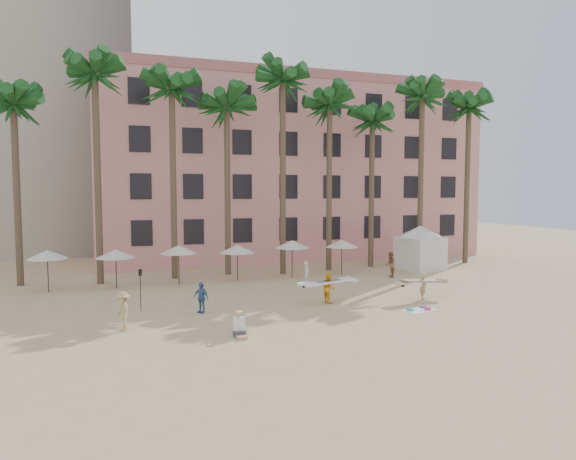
{
  "coord_description": "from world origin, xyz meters",
  "views": [
    {
      "loc": [
        -9.22,
        -22.02,
        6.29
      ],
      "look_at": [
        0.47,
        6.0,
        4.0
      ],
      "focal_mm": 32.0,
      "sensor_mm": 36.0,
      "label": 1
    }
  ],
  "objects_px": {
    "pink_hotel": "(284,173)",
    "cabana": "(420,244)",
    "carrier_yellow": "(423,284)",
    "carrier_white": "(328,286)"
  },
  "relations": [
    {
      "from": "pink_hotel",
      "to": "cabana",
      "type": "height_order",
      "value": "pink_hotel"
    },
    {
      "from": "pink_hotel",
      "to": "carrier_yellow",
      "type": "relative_size",
      "value": 11.38
    },
    {
      "from": "pink_hotel",
      "to": "cabana",
      "type": "bearing_deg",
      "value": -62.06
    },
    {
      "from": "pink_hotel",
      "to": "cabana",
      "type": "relative_size",
      "value": 6.61
    },
    {
      "from": "pink_hotel",
      "to": "cabana",
      "type": "xyz_separation_m",
      "value": [
        6.97,
        -13.14,
        -5.93
      ]
    },
    {
      "from": "pink_hotel",
      "to": "carrier_white",
      "type": "relative_size",
      "value": 11.25
    },
    {
      "from": "pink_hotel",
      "to": "cabana",
      "type": "distance_m",
      "value": 16.02
    },
    {
      "from": "pink_hotel",
      "to": "carrier_yellow",
      "type": "bearing_deg",
      "value": -88.33
    },
    {
      "from": "cabana",
      "to": "pink_hotel",
      "type": "bearing_deg",
      "value": 117.94
    },
    {
      "from": "carrier_yellow",
      "to": "carrier_white",
      "type": "height_order",
      "value": "carrier_white"
    }
  ]
}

